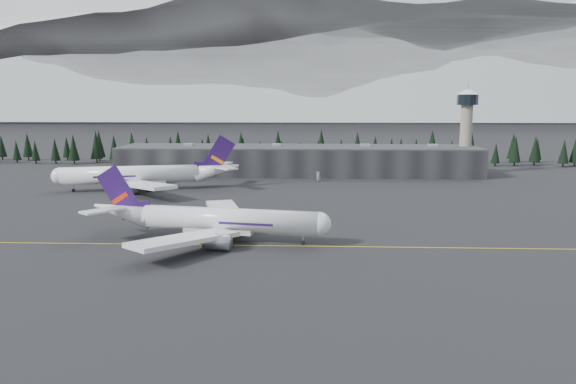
{
  "coord_description": "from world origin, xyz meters",
  "views": [
    {
      "loc": [
        6.66,
        -127.6,
        33.43
      ],
      "look_at": [
        0.0,
        20.0,
        9.0
      ],
      "focal_mm": 35.0,
      "sensor_mm": 36.0,
      "label": 1
    }
  ],
  "objects_px": {
    "jet_parked": "(147,175)",
    "gse_vehicle_b": "(319,179)",
    "gse_vehicle_a": "(195,179)",
    "control_tower": "(466,122)",
    "terminal": "(298,160)",
    "jet_main": "(209,219)"
  },
  "relations": [
    {
      "from": "jet_main",
      "to": "jet_parked",
      "type": "xyz_separation_m",
      "value": [
        -37.15,
        74.46,
        0.72
      ]
    },
    {
      "from": "terminal",
      "to": "gse_vehicle_b",
      "type": "distance_m",
      "value": 24.66
    },
    {
      "from": "control_tower",
      "to": "gse_vehicle_a",
      "type": "relative_size",
      "value": 7.95
    },
    {
      "from": "gse_vehicle_b",
      "to": "jet_main",
      "type": "bearing_deg",
      "value": -47.51
    },
    {
      "from": "jet_main",
      "to": "jet_parked",
      "type": "height_order",
      "value": "jet_parked"
    },
    {
      "from": "jet_main",
      "to": "gse_vehicle_b",
      "type": "bearing_deg",
      "value": 84.19
    },
    {
      "from": "control_tower",
      "to": "gse_vehicle_a",
      "type": "xyz_separation_m",
      "value": [
        -117.33,
        -27.54,
        -22.75
      ]
    },
    {
      "from": "terminal",
      "to": "jet_parked",
      "type": "bearing_deg",
      "value": -139.4
    },
    {
      "from": "terminal",
      "to": "control_tower",
      "type": "distance_m",
      "value": 76.98
    },
    {
      "from": "gse_vehicle_b",
      "to": "gse_vehicle_a",
      "type": "bearing_deg",
      "value": -119.69
    },
    {
      "from": "jet_parked",
      "to": "gse_vehicle_a",
      "type": "height_order",
      "value": "jet_parked"
    },
    {
      "from": "control_tower",
      "to": "jet_parked",
      "type": "xyz_separation_m",
      "value": [
        -130.4,
        -50.49,
        -17.7
      ]
    },
    {
      "from": "control_tower",
      "to": "jet_main",
      "type": "height_order",
      "value": "control_tower"
    },
    {
      "from": "terminal",
      "to": "gse_vehicle_a",
      "type": "relative_size",
      "value": 33.75
    },
    {
      "from": "terminal",
      "to": "jet_main",
      "type": "relative_size",
      "value": 2.68
    },
    {
      "from": "jet_parked",
      "to": "gse_vehicle_b",
      "type": "xyz_separation_m",
      "value": [
        64.39,
        25.22,
        -5.03
      ]
    },
    {
      "from": "control_tower",
      "to": "gse_vehicle_a",
      "type": "distance_m",
      "value": 122.64
    },
    {
      "from": "jet_main",
      "to": "gse_vehicle_a",
      "type": "height_order",
      "value": "jet_main"
    },
    {
      "from": "terminal",
      "to": "control_tower",
      "type": "xyz_separation_m",
      "value": [
        75.0,
        3.0,
        17.11
      ]
    },
    {
      "from": "control_tower",
      "to": "jet_parked",
      "type": "relative_size",
      "value": 0.56
    },
    {
      "from": "gse_vehicle_a",
      "to": "terminal",
      "type": "bearing_deg",
      "value": 26.99
    },
    {
      "from": "jet_parked",
      "to": "gse_vehicle_b",
      "type": "distance_m",
      "value": 69.34
    }
  ]
}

